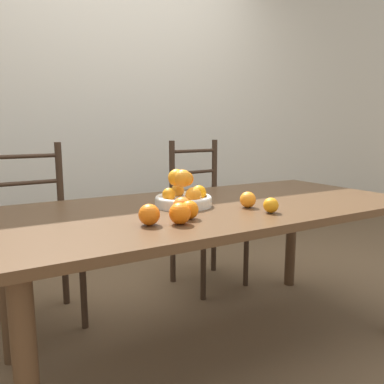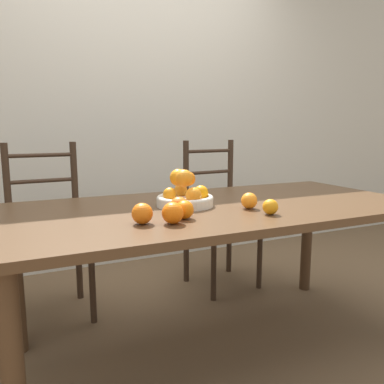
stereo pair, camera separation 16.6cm
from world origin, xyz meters
name	(u,v)px [view 1 (the left image)]	position (x,y,z in m)	size (l,w,h in m)	color
ground_plane	(214,347)	(0.00, 0.00, 0.00)	(12.00, 12.00, 0.00)	brown
wall_back	(112,103)	(0.00, 1.47, 1.30)	(8.00, 0.06, 2.60)	beige
dining_table	(215,221)	(0.00, 0.00, 0.66)	(1.96, 0.93, 0.74)	#4C331E
fruit_bowl	(184,195)	(-0.15, 0.03, 0.79)	(0.26, 0.26, 0.17)	silver
orange_loose_0	(182,206)	(-0.25, -0.13, 0.78)	(0.08, 0.08, 0.08)	orange
orange_loose_1	(271,205)	(0.10, -0.28, 0.77)	(0.07, 0.07, 0.07)	orange
orange_loose_2	(149,215)	(-0.43, -0.21, 0.78)	(0.08, 0.08, 0.08)	orange
orange_loose_3	(248,200)	(0.08, -0.14, 0.78)	(0.07, 0.07, 0.07)	orange
orange_loose_4	(189,210)	(-0.26, -0.20, 0.78)	(0.07, 0.07, 0.07)	orange
orange_loose_5	(180,213)	(-0.33, -0.25, 0.78)	(0.08, 0.08, 0.08)	orange
chair_left	(35,240)	(-0.72, 0.73, 0.48)	(0.45, 0.43, 1.02)	#382619
chair_right	(205,216)	(0.41, 0.73, 0.48)	(0.46, 0.44, 1.02)	#382619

